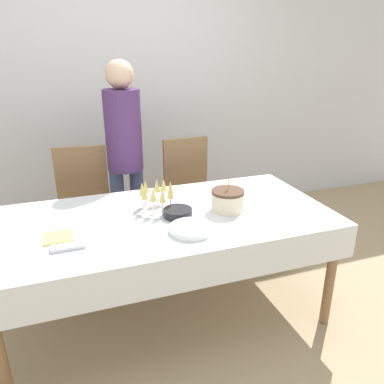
% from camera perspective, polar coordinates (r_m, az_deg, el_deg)
% --- Properties ---
extents(ground_plane, '(12.00, 12.00, 0.00)m').
position_cam_1_polar(ground_plane, '(2.67, -3.60, -17.91)').
color(ground_plane, tan).
extents(wall_back, '(8.00, 0.05, 2.70)m').
position_cam_1_polar(wall_back, '(3.74, -11.43, 15.61)').
color(wall_back, silver).
rests_on(wall_back, ground_plane).
extents(dining_table, '(2.03, 0.99, 0.73)m').
position_cam_1_polar(dining_table, '(2.33, -3.95, -5.82)').
color(dining_table, white).
rests_on(dining_table, ground_plane).
extents(dining_chair_far_left, '(0.46, 0.46, 0.97)m').
position_cam_1_polar(dining_chair_far_left, '(3.04, -16.13, -1.80)').
color(dining_chair_far_left, olive).
rests_on(dining_chair_far_left, ground_plane).
extents(dining_chair_far_right, '(0.45, 0.45, 0.97)m').
position_cam_1_polar(dining_chair_far_right, '(3.20, -0.20, 0.17)').
color(dining_chair_far_right, olive).
rests_on(dining_chair_far_right, ground_plane).
extents(birthday_cake, '(0.21, 0.21, 0.21)m').
position_cam_1_polar(birthday_cake, '(2.34, 5.44, -1.25)').
color(birthday_cake, beige).
rests_on(birthday_cake, dining_table).
extents(champagne_tray, '(0.30, 0.30, 0.18)m').
position_cam_1_polar(champagne_tray, '(2.33, -5.42, -0.51)').
color(champagne_tray, silver).
rests_on(champagne_tray, dining_table).
extents(plate_stack_main, '(0.24, 0.24, 0.03)m').
position_cam_1_polar(plate_stack_main, '(2.08, -0.11, -5.62)').
color(plate_stack_main, white).
rests_on(plate_stack_main, dining_table).
extents(plate_stack_dessert, '(0.17, 0.17, 0.05)m').
position_cam_1_polar(plate_stack_dessert, '(2.26, -2.17, -3.16)').
color(plate_stack_dessert, black).
rests_on(plate_stack_dessert, dining_table).
extents(cake_knife, '(0.30, 0.08, 0.00)m').
position_cam_1_polar(cake_knife, '(2.29, 9.47, -3.77)').
color(cake_knife, silver).
rests_on(cake_knife, dining_table).
extents(fork_pile, '(0.17, 0.06, 0.02)m').
position_cam_1_polar(fork_pile, '(2.02, -18.35, -7.95)').
color(fork_pile, silver).
rests_on(fork_pile, dining_table).
extents(napkin_pile, '(0.15, 0.15, 0.01)m').
position_cam_1_polar(napkin_pile, '(2.14, -19.67, -6.49)').
color(napkin_pile, '#E0D166').
rests_on(napkin_pile, dining_table).
extents(person_standing, '(0.28, 0.28, 1.61)m').
position_cam_1_polar(person_standing, '(2.98, -10.27, 6.91)').
color(person_standing, '#3F4C72').
rests_on(person_standing, ground_plane).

